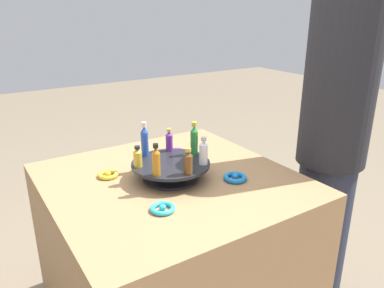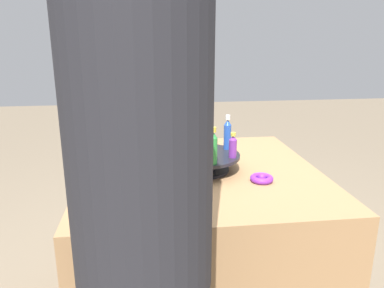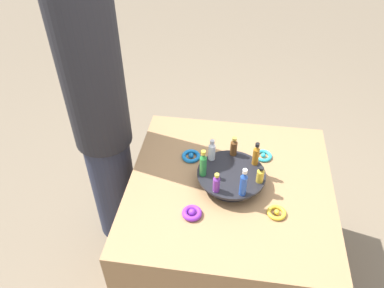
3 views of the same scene
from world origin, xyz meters
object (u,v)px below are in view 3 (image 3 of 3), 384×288
ribbon_bow_gold (277,213)px  ribbon_bow_purple (192,213)px  bottle_amber (256,155)px  ribbon_bow_teal (263,156)px  person_figure (100,117)px  bottle_green (203,164)px  display_stand (231,177)px  bottle_purple (216,183)px  bottle_blue (243,183)px  bottle_brown (235,147)px  ribbon_bow_blue (191,156)px  bottle_gold (260,175)px  bottle_clear (212,150)px

ribbon_bow_gold → ribbon_bow_purple: bearing=98.9°
bottle_amber → ribbon_bow_teal: 0.19m
ribbon_bow_purple → person_figure: (0.45, 0.55, 0.14)m
bottle_amber → bottle_green: size_ratio=0.88×
bottle_amber → ribbon_bow_gold: bearing=-155.7°
display_stand → ribbon_bow_purple: 0.27m
bottle_amber → bottle_purple: bottle_amber is taller
bottle_blue → bottle_brown: 0.26m
bottle_green → ribbon_bow_blue: size_ratio=1.48×
bottle_blue → bottle_gold: bearing=-40.1°
bottle_clear → bottle_amber: bearing=-91.6°
bottle_green → ribbon_bow_gold: bearing=-110.6°
bottle_purple → ribbon_bow_purple: bearing=135.1°
bottle_blue → ribbon_bow_teal: bearing=-16.7°
bottle_purple → bottle_gold: bearing=-65.9°
bottle_gold → ribbon_bow_teal: size_ratio=0.97×
bottle_amber → ribbon_bow_blue: 0.35m
display_stand → ribbon_bow_gold: bearing=-126.1°
display_stand → bottle_amber: size_ratio=2.55×
bottle_amber → ribbon_bow_purple: bearing=138.2°
bottle_gold → bottle_clear: size_ratio=0.75×
bottle_clear → ribbon_bow_teal: size_ratio=1.29×
bottle_gold → person_figure: bearing=72.1°
display_stand → bottle_amber: bottle_amber is taller
bottle_brown → ribbon_bow_blue: (0.02, 0.22, -0.11)m
ribbon_bow_purple → bottle_clear: bearing=-10.1°
ribbon_bow_purple → ribbon_bow_teal: size_ratio=1.00×
person_figure → ribbon_bow_purple: bearing=-20.8°
bottle_blue → bottle_gold: (0.09, -0.07, -0.03)m
bottle_blue → bottle_green: size_ratio=1.03×
ribbon_bow_teal → display_stand: bearing=143.9°
display_stand → bottle_gold: bottle_gold is taller
bottle_purple → bottle_clear: bearing=11.3°
ribbon_bow_purple → ribbon_bow_blue: 0.37m
bottle_brown → bottle_green: 0.21m
bottle_blue → ribbon_bow_gold: 0.21m
display_stand → bottle_purple: size_ratio=3.15×
bottle_green → ribbon_bow_purple: bearing=172.6°
bottle_blue → bottle_brown: (0.26, 0.05, -0.02)m
bottle_amber → bottle_brown: 0.12m
person_figure → ribbon_bow_blue: bearing=9.2°
bottle_gold → ribbon_bow_purple: size_ratio=0.97×
ribbon_bow_gold → bottle_amber: bearing=24.3°
bottle_blue → bottle_brown: size_ratio=1.43×
bottle_amber → ribbon_bow_blue: bottle_amber is taller
bottle_purple → bottle_amber: bearing=-40.1°
bottle_clear → person_figure: 0.62m
person_figure → bottle_brown: bearing=10.3°
person_figure → bottle_clear: bearing=4.6°
bottle_gold → person_figure: person_figure is taller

